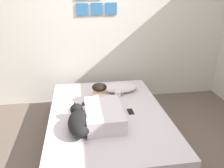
# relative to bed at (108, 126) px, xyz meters

# --- Properties ---
(ground_plane) EXTENTS (12.82, 12.82, 0.00)m
(ground_plane) POSITION_rel_bed_xyz_m (-0.00, -0.42, -0.20)
(ground_plane) COLOR #66564C
(back_wall) EXTENTS (4.41, 0.12, 2.50)m
(back_wall) POSITION_rel_bed_xyz_m (-0.00, 1.28, 1.05)
(back_wall) COLOR silver
(back_wall) RESTS_ON ground
(bed) EXTENTS (1.48, 2.06, 0.41)m
(bed) POSITION_rel_bed_xyz_m (0.00, 0.00, 0.00)
(bed) COLOR #4C4742
(bed) RESTS_ON ground
(pillow) EXTENTS (0.52, 0.32, 0.11)m
(pillow) POSITION_rel_bed_xyz_m (0.27, 0.61, 0.26)
(pillow) COLOR silver
(pillow) RESTS_ON bed
(person_lying) EXTENTS (0.43, 0.92, 0.27)m
(person_lying) POSITION_rel_bed_xyz_m (-0.07, -0.07, 0.31)
(person_lying) COLOR silver
(person_lying) RESTS_ON bed
(dog) EXTENTS (0.26, 0.57, 0.21)m
(dog) POSITION_rel_bed_xyz_m (-0.35, -0.32, 0.31)
(dog) COLOR black
(dog) RESTS_ON bed
(coffee_cup) EXTENTS (0.13, 0.09, 0.07)m
(coffee_cup) POSITION_rel_bed_xyz_m (0.21, 0.44, 0.24)
(coffee_cup) COLOR white
(coffee_cup) RESTS_ON bed
(cell_phone) EXTENTS (0.07, 0.14, 0.01)m
(cell_phone) POSITION_rel_bed_xyz_m (0.28, -0.03, 0.21)
(cell_phone) COLOR black
(cell_phone) RESTS_ON bed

